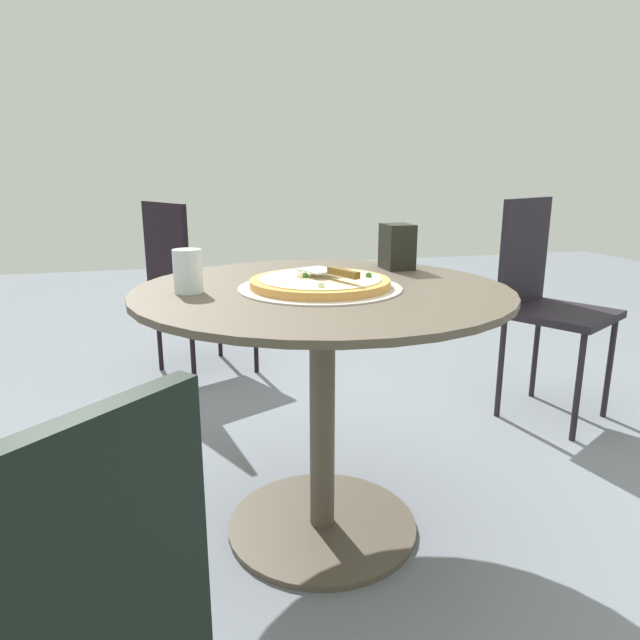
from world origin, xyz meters
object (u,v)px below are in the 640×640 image
Objects in this scene: pizza_on_tray at (320,283)px; patio_chair_corner at (189,279)px; pizza_server at (331,271)px; patio_table at (322,359)px; drinking_cup at (188,271)px; napkin_dispenser at (397,247)px; patio_chair_far at (544,293)px.

pizza_on_tray is 0.49× the size of patio_chair_corner.
patio_table is at bearing 106.40° from pizza_server.
patio_table is at bearing -78.36° from patio_chair_corner.
patio_chair_corner reaches higher than pizza_server.
napkin_dispenser is at bearing 17.78° from drinking_cup.
napkin_dispenser is 0.15× the size of patio_chair_far.
patio_table is 4.65× the size of pizza_server.
pizza_on_tray is 0.40m from napkin_dispenser.
patio_chair_far is (1.46, 0.56, -0.25)m from drinking_cup.
pizza_on_tray is 1.29m from patio_chair_far.
pizza_on_tray is 3.92× the size of drinking_cup.
patio_chair_far is (0.81, 0.35, -0.26)m from napkin_dispenser.
patio_chair_corner is at bearing 101.64° from patio_table.
pizza_server reaches higher than pizza_on_tray.
drinking_cup is 0.12× the size of patio_chair_far.
pizza_server is at bearing -48.10° from napkin_dispenser.
drinking_cup is at bearing 174.35° from pizza_on_tray.
pizza_on_tray is 0.47× the size of patio_chair_far.
pizza_on_tray is at bearing -126.53° from patio_table.
patio_chair_far is (1.13, 0.59, -0.20)m from pizza_on_tray.
patio_chair_corner is (-1.41, 0.86, -0.03)m from patio_chair_far.
napkin_dispenser is (0.65, 0.21, 0.02)m from drinking_cup.
patio_chair_corner is (-0.30, 1.44, -0.02)m from patio_table.
patio_chair_far is at bearing 27.35° from patio_table.
patio_chair_corner reaches higher than patio_table.
patio_chair_far is (1.12, 0.58, 0.01)m from patio_table.
napkin_dispenser is (0.30, 0.23, 0.27)m from patio_table.
napkin_dispenser is (0.31, 0.24, 0.06)m from pizza_on_tray.
pizza_server is 1.95× the size of drinking_cup.
napkin_dispenser is 0.92m from patio_chair_far.
patio_chair_far is 1.04× the size of patio_chair_corner.
patio_chair_corner is at bearing 148.64° from patio_chair_far.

